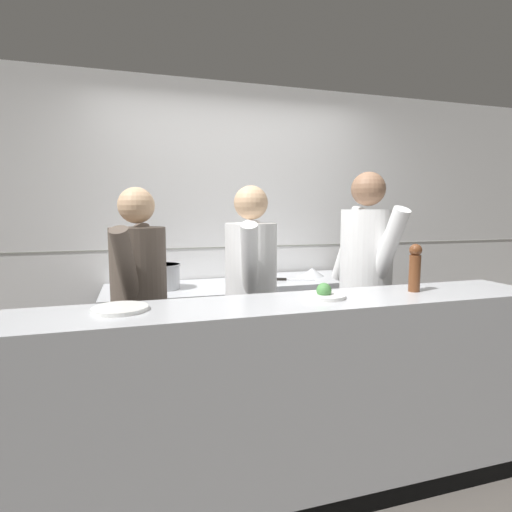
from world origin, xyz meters
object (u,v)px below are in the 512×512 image
at_px(stock_pot, 163,276).
at_px(chef_sous, 251,298).
at_px(mixing_bowl_steel, 312,272).
at_px(chefs_knife, 290,280).
at_px(plated_dish_main, 120,309).
at_px(chef_head_cook, 140,307).
at_px(chef_line, 365,285).
at_px(pepper_mill, 415,267).
at_px(plated_dish_appetiser, 324,294).
at_px(oven_range, 177,341).

relative_size(stock_pot, chef_sous, 0.17).
height_order(mixing_bowl_steel, chefs_knife, mixing_bowl_steel).
xyz_separation_m(plated_dish_main, chef_head_cook, (0.09, 0.62, -0.15)).
bearing_deg(chef_line, pepper_mill, -101.11).
distance_m(chefs_knife, chef_sous, 0.79).
distance_m(stock_pot, chef_head_cook, 0.71).
bearing_deg(chef_head_cook, chefs_knife, 43.86).
bearing_deg(stock_pot, chefs_knife, -5.26).
xyz_separation_m(chef_head_cook, chef_sous, (0.70, -0.01, 0.01)).
bearing_deg(plated_dish_appetiser, pepper_mill, 0.02).
bearing_deg(chef_sous, chef_line, 14.32).
relative_size(oven_range, plated_dish_appetiser, 5.04).
bearing_deg(chefs_knife, oven_range, 173.83).
xyz_separation_m(plated_dish_main, pepper_mill, (1.54, -0.02, 0.13)).
distance_m(mixing_bowl_steel, chef_line, 0.81).
xyz_separation_m(chefs_knife, chef_head_cook, (-1.21, -0.59, -0.01)).
bearing_deg(chef_head_cook, chef_line, 15.24).
relative_size(pepper_mill, chef_head_cook, 0.16).
distance_m(oven_range, plated_dish_appetiser, 1.60).
xyz_separation_m(stock_pot, plated_dish_appetiser, (0.72, -1.32, 0.08)).
relative_size(oven_range, chef_line, 0.64).
distance_m(oven_range, chefs_knife, 1.05).
relative_size(chef_head_cook, chef_line, 0.93).
height_order(mixing_bowl_steel, chef_head_cook, chef_head_cook).
xyz_separation_m(plated_dish_appetiser, pepper_mill, (0.55, 0.00, 0.12)).
xyz_separation_m(oven_range, chef_sous, (0.42, -0.70, 0.48)).
relative_size(mixing_bowl_steel, chef_line, 0.12).
distance_m(oven_range, chef_sous, 0.95).
bearing_deg(chef_head_cook, pepper_mill, -5.91).
height_order(plated_dish_appetiser, chef_head_cook, chef_head_cook).
height_order(pepper_mill, chef_sous, chef_sous).
xyz_separation_m(oven_range, plated_dish_main, (-0.37, -1.31, 0.61)).
relative_size(plated_dish_main, plated_dish_appetiser, 1.11).
xyz_separation_m(chefs_knife, chef_line, (0.30, -0.66, 0.06)).
distance_m(oven_range, plated_dish_main, 1.49).
bearing_deg(chef_sous, pepper_mill, -21.41).
distance_m(plated_dish_main, chef_head_cook, 0.64).
bearing_deg(oven_range, mixing_bowl_steel, 2.47).
bearing_deg(pepper_mill, stock_pot, 133.86).
distance_m(oven_range, stock_pot, 0.55).
height_order(pepper_mill, chef_line, chef_line).
distance_m(stock_pot, pepper_mill, 1.85).
distance_m(mixing_bowl_steel, chefs_knife, 0.31).
height_order(oven_range, mixing_bowl_steel, mixing_bowl_steel).
relative_size(stock_pot, pepper_mill, 1.05).
distance_m(mixing_bowl_steel, chef_head_cook, 1.66).
relative_size(mixing_bowl_steel, chef_sous, 0.13).
bearing_deg(chefs_knife, chef_sous, -130.20).
bearing_deg(pepper_mill, mixing_bowl_steel, 88.95).
bearing_deg(stock_pot, mixing_bowl_steel, 2.54).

